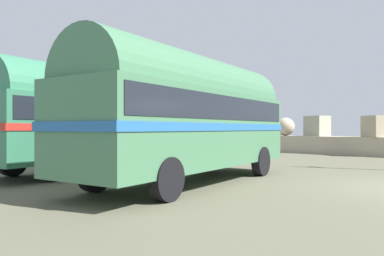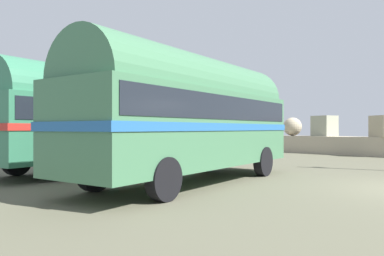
# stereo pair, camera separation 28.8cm
# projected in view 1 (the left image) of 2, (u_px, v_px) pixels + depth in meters

# --- Properties ---
(vintage_coach) EXTENTS (3.96, 8.88, 3.70)m
(vintage_coach) POSITION_uv_depth(u_px,v_px,m) (190.00, 112.00, 10.78)
(vintage_coach) COLOR black
(vintage_coach) RESTS_ON ground
(second_coach) EXTENTS (4.03, 8.89, 3.70)m
(second_coach) POSITION_uv_depth(u_px,v_px,m) (96.00, 116.00, 13.85)
(second_coach) COLOR black
(second_coach) RESTS_ON ground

